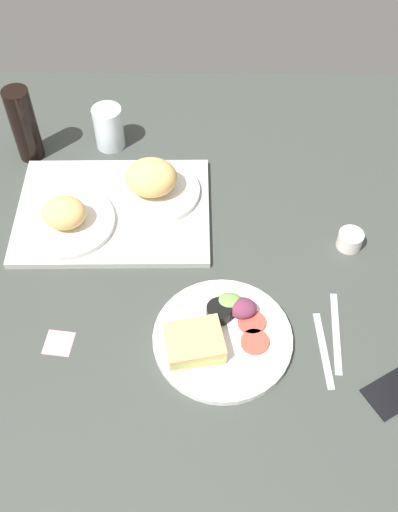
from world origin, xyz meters
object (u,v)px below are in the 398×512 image
at_px(knife, 336,332).
at_px(soda_bottle, 24,125).
at_px(bread_plate_far, 153,182).
at_px(plate_with_salad, 219,334).
at_px(fork, 324,350).
at_px(espresso_cup, 350,240).
at_px(sticky_note, 59,343).
at_px(serving_tray, 113,211).
at_px(bread_plate_near, 66,218).
at_px(drinking_glass, 109,127).

bearing_deg(knife, soda_bottle, 58.09).
height_order(bread_plate_far, plate_with_salad, bread_plate_far).
bearing_deg(knife, fork, 147.49).
bearing_deg(espresso_cup, plate_with_salad, -140.21).
height_order(bread_plate_far, espresso_cup, bread_plate_far).
bearing_deg(plate_with_salad, espresso_cup, 39.79).
xyz_separation_m(espresso_cup, sticky_note, (-0.62, -0.26, -0.02)).
bearing_deg(sticky_note, knife, 3.05).
relative_size(plate_with_salad, fork, 1.64).
relative_size(serving_tray, bread_plate_near, 2.05).
bearing_deg(fork, espresso_cup, -21.43).
bearing_deg(bread_plate_near, sticky_note, -85.37).
distance_m(plate_with_salad, fork, 0.21).
distance_m(bread_plate_far, soda_bottle, 0.36).
relative_size(bread_plate_far, soda_bottle, 1.05).
relative_size(bread_plate_near, knife, 1.15).
relative_size(plate_with_salad, knife, 1.47).
height_order(bread_plate_far, soda_bottle, soda_bottle).
distance_m(drinking_glass, soda_bottle, 0.21).
relative_size(serving_tray, soda_bottle, 2.29).
distance_m(serving_tray, drinking_glass, 0.25).
height_order(soda_bottle, sticky_note, soda_bottle).
bearing_deg(drinking_glass, espresso_cup, -30.41).
distance_m(bread_plate_far, knife, 0.54).
bearing_deg(espresso_cup, sticky_note, -157.15).
xyz_separation_m(bread_plate_far, drinking_glass, (-0.12, 0.19, 0.00)).
relative_size(bread_plate_near, bread_plate_far, 1.06).
bearing_deg(espresso_cup, serving_tray, 170.24).
bearing_deg(drinking_glass, fork, -51.36).
height_order(plate_with_salad, knife, plate_with_salad).
distance_m(plate_with_salad, drinking_glass, 0.65).
relative_size(drinking_glass, sticky_note, 2.01).
bearing_deg(soda_bottle, serving_tray, -41.06).
distance_m(bread_plate_far, sticky_note, 0.44).
relative_size(serving_tray, bread_plate_far, 2.18).
height_order(bread_plate_near, plate_with_salad, bread_plate_near).
bearing_deg(soda_bottle, espresso_cup, -20.83).
relative_size(serving_tray, fork, 2.65).
bearing_deg(fork, bread_plate_far, 37.83).
distance_m(bread_plate_near, espresso_cup, 0.64).
xyz_separation_m(bread_plate_far, knife, (0.39, -0.37, -0.05)).
xyz_separation_m(bread_plate_far, espresso_cup, (0.45, -0.14, -0.03)).
distance_m(bread_plate_near, sticky_note, 0.30).
height_order(soda_bottle, espresso_cup, soda_bottle).
distance_m(drinking_glass, knife, 0.77).
bearing_deg(bread_plate_near, bread_plate_far, 27.98).
bearing_deg(drinking_glass, plate_with_salad, -64.49).
relative_size(bread_plate_near, fork, 1.29).
relative_size(bread_plate_near, plate_with_salad, 0.79).
bearing_deg(knife, plate_with_salad, 98.19).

